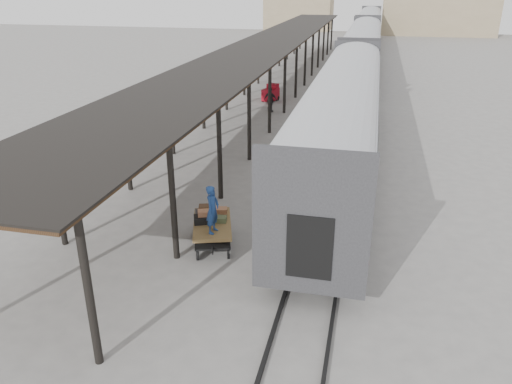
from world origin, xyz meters
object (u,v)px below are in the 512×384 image
object	(u,v)px
porter	(213,209)
pedestrian	(270,100)
luggage_tug	(271,93)
baggage_cart	(212,228)

from	to	relation	value
porter	pedestrian	world-z (taller)	porter
luggage_tug	porter	xyz separation A→B (m)	(2.77, -22.92, 1.09)
porter	pedestrian	distance (m)	19.68
luggage_tug	baggage_cart	bearing A→B (deg)	-68.74
luggage_tug	pedestrian	bearing A→B (deg)	-64.07
baggage_cart	pedestrian	bearing A→B (deg)	77.77
pedestrian	luggage_tug	bearing A→B (deg)	-65.44
baggage_cart	luggage_tug	xyz separation A→B (m)	(-2.52, 22.27, -0.08)
baggage_cart	luggage_tug	bearing A→B (deg)	78.62
baggage_cart	luggage_tug	world-z (taller)	luggage_tug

